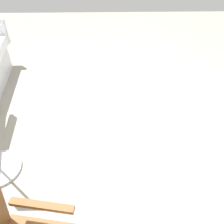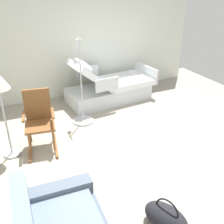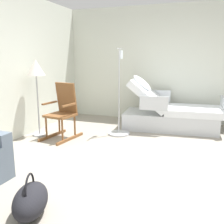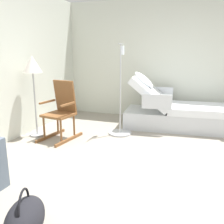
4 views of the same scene
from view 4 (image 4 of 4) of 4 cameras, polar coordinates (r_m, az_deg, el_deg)
ground_plane at (r=3.53m, az=8.98°, el=-12.60°), size 6.79×6.79×0.00m
side_wall at (r=5.92m, az=14.38°, el=11.34°), size 0.10×5.34×2.70m
hospital_bed at (r=5.31m, az=13.88°, el=-0.14°), size 1.13×2.13×1.18m
rocking_chair at (r=4.59m, az=-11.50°, el=0.22°), size 0.83×0.59×1.05m
floor_lamp at (r=4.74m, az=-17.66°, el=9.14°), size 0.34×0.34×1.48m
duffel_bag at (r=2.46m, az=-19.22°, el=-21.99°), size 0.64×0.51×0.43m
iv_pole at (r=4.79m, az=1.90°, el=-2.11°), size 0.44×0.44×1.69m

